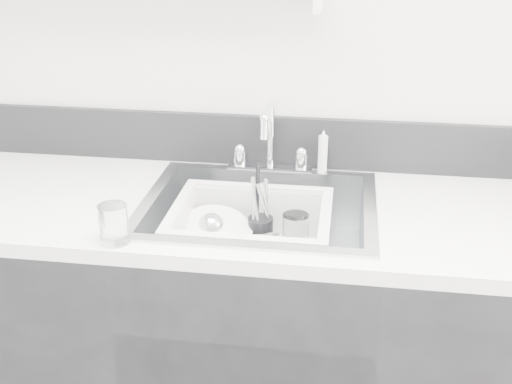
# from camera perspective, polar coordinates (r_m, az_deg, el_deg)

# --- Properties ---
(counter_run) EXTENTS (3.20, 0.62, 0.92)m
(counter_run) POSITION_cam_1_polar(r_m,az_deg,el_deg) (2.00, 0.21, -13.16)
(counter_run) COLOR black
(counter_run) RESTS_ON ground
(backsplash) EXTENTS (3.20, 0.02, 0.16)m
(backsplash) POSITION_cam_1_polar(r_m,az_deg,el_deg) (2.00, 1.45, 4.53)
(backsplash) COLOR black
(backsplash) RESTS_ON counter_run
(sink) EXTENTS (0.64, 0.52, 0.20)m
(sink) POSITION_cam_1_polar(r_m,az_deg,el_deg) (1.80, 0.23, -3.73)
(sink) COLOR silver
(sink) RESTS_ON counter_run
(faucet) EXTENTS (0.26, 0.18, 0.23)m
(faucet) POSITION_cam_1_polar(r_m,az_deg,el_deg) (1.96, 1.25, 3.48)
(faucet) COLOR silver
(faucet) RESTS_ON counter_run
(side_sprayer) EXTENTS (0.03, 0.03, 0.14)m
(side_sprayer) POSITION_cam_1_polar(r_m,az_deg,el_deg) (1.95, 5.96, 3.59)
(side_sprayer) COLOR silver
(side_sprayer) RESTS_ON counter_run
(wash_tub) EXTENTS (0.46, 0.39, 0.17)m
(wash_tub) POSITION_cam_1_polar(r_m,az_deg,el_deg) (1.78, -0.45, -3.91)
(wash_tub) COLOR silver
(wash_tub) RESTS_ON sink
(plate_stack) EXTENTS (0.27, 0.26, 0.10)m
(plate_stack) POSITION_cam_1_polar(r_m,az_deg,el_deg) (1.82, -3.49, -4.62)
(plate_stack) COLOR white
(plate_stack) RESTS_ON wash_tub
(utensil_cup) EXTENTS (0.07, 0.07, 0.24)m
(utensil_cup) POSITION_cam_1_polar(r_m,az_deg,el_deg) (1.84, 0.39, -3.34)
(utensil_cup) COLOR black
(utensil_cup) RESTS_ON wash_tub
(ladle) EXTENTS (0.30, 0.30, 0.09)m
(ladle) POSITION_cam_1_polar(r_m,az_deg,el_deg) (1.79, -2.62, -4.57)
(ladle) COLOR silver
(ladle) RESTS_ON wash_tub
(tumbler_in_tub) EXTENTS (0.08, 0.08, 0.11)m
(tumbler_in_tub) POSITION_cam_1_polar(r_m,az_deg,el_deg) (1.83, 3.52, -3.59)
(tumbler_in_tub) COLOR white
(tumbler_in_tub) RESTS_ON wash_tub
(tumbler_counter) EXTENTS (0.07, 0.07, 0.10)m
(tumbler_counter) POSITION_cam_1_polar(r_m,az_deg,el_deg) (1.58, -12.53, -2.80)
(tumbler_counter) COLOR white
(tumbler_counter) RESTS_ON counter_run
(bowl_small) EXTENTS (0.16, 0.16, 0.04)m
(bowl_small) POSITION_cam_1_polar(r_m,az_deg,el_deg) (1.77, 1.90, -5.97)
(bowl_small) COLOR white
(bowl_small) RESTS_ON wash_tub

